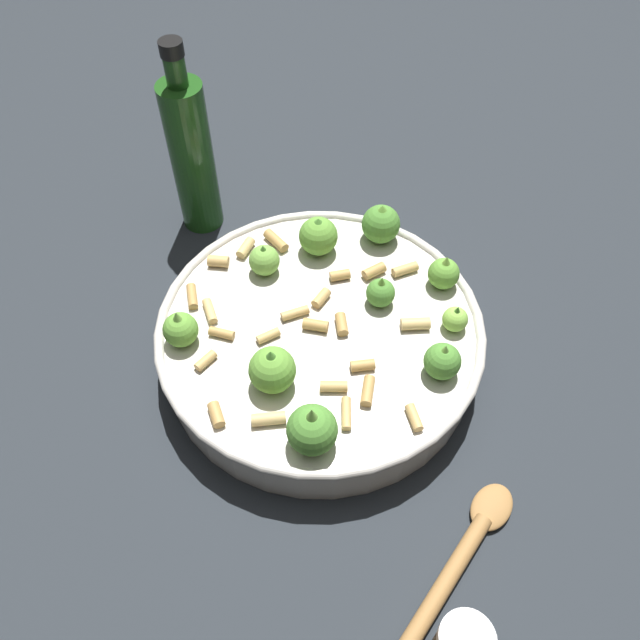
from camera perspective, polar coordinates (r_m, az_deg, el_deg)
The scene contains 4 objects.
ground_plane at distance 0.73m, azimuth 0.00°, elevation -3.13°, with size 2.40×2.40×0.00m, color #23282D.
cooking_pan at distance 0.71m, azimuth 0.07°, elevation -1.43°, with size 0.35×0.35×0.12m.
olive_oil_bottle at distance 0.82m, azimuth -11.13°, elevation 13.95°, with size 0.05×0.05×0.25m.
wooden_spoon at distance 0.63m, azimuth 11.29°, elevation -20.95°, with size 0.09×0.24×0.02m.
Camera 1 is at (-0.33, 0.26, 0.60)m, focal length 36.72 mm.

